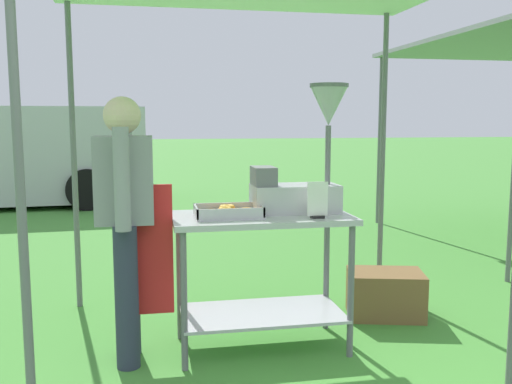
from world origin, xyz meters
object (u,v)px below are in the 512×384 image
(menu_sign, at_px, (318,203))
(donut_cart, at_px, (262,254))
(supply_crate, at_px, (385,294))
(donut_tray, at_px, (230,212))
(vendor, at_px, (126,216))
(donut_fryer, at_px, (304,166))

(menu_sign, bearing_deg, donut_cart, 150.89)
(menu_sign, bearing_deg, supply_crate, 38.47)
(donut_cart, distance_m, supply_crate, 1.19)
(donut_cart, distance_m, donut_tray, 0.35)
(donut_cart, bearing_deg, menu_sign, -29.11)
(vendor, height_order, supply_crate, vendor)
(menu_sign, relative_size, supply_crate, 0.36)
(donut_cart, bearing_deg, vendor, -177.35)
(donut_cart, distance_m, menu_sign, 0.50)
(vendor, relative_size, supply_crate, 2.56)
(supply_crate, bearing_deg, menu_sign, -141.53)
(donut_fryer, bearing_deg, supply_crate, 23.29)
(donut_fryer, xyz_separation_m, supply_crate, (0.74, 0.32, -1.00))
(donut_cart, height_order, menu_sign, menu_sign)
(menu_sign, xyz_separation_m, supply_crate, (0.72, 0.57, -0.80))
(donut_cart, height_order, donut_fryer, donut_fryer)
(donut_cart, xyz_separation_m, donut_tray, (-0.21, -0.03, 0.28))
(donut_tray, xyz_separation_m, menu_sign, (0.52, -0.15, 0.07))
(donut_cart, distance_m, donut_fryer, 0.63)
(supply_crate, bearing_deg, vendor, -166.91)
(donut_fryer, xyz_separation_m, vendor, (-1.13, -0.12, -0.27))
(supply_crate, bearing_deg, donut_tray, -161.14)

